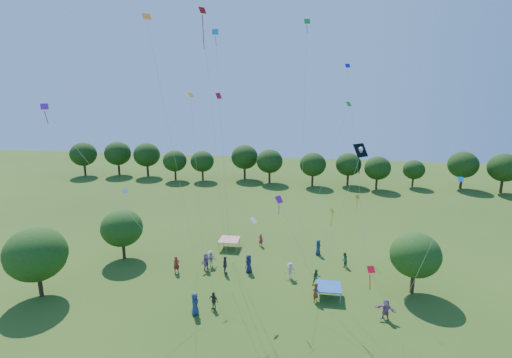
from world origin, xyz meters
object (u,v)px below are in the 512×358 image
at_px(tent_red_stripe, 229,240).
at_px(tent_blue, 328,287).
at_px(near_tree_west, 36,254).
at_px(near_tree_east, 415,255).
at_px(pirate_kite, 359,154).
at_px(near_tree_north, 122,228).
at_px(red_high_kite, 208,65).

distance_m(tent_red_stripe, tent_blue, 14.25).
bearing_deg(tent_blue, near_tree_west, -171.83).
xyz_separation_m(near_tree_east, tent_blue, (-7.52, -1.97, -2.66)).
relative_size(near_tree_west, pirate_kite, 0.50).
bearing_deg(near_tree_north, near_tree_east, -5.52).
distance_m(near_tree_east, tent_blue, 8.22).
xyz_separation_m(near_tree_west, red_high_kite, (13.59, 8.32, 16.05)).
xyz_separation_m(tent_blue, pirate_kite, (1.74, -1.82, 12.29)).
bearing_deg(near_tree_east, red_high_kite, 171.96).
height_order(near_tree_north, tent_red_stripe, near_tree_north).
relative_size(tent_red_stripe, red_high_kite, 0.09).
distance_m(near_tree_east, red_high_kite, 25.43).
bearing_deg(tent_red_stripe, tent_blue, -39.75).
height_order(tent_blue, red_high_kite, red_high_kite).
relative_size(tent_blue, red_high_kite, 0.09).
bearing_deg(red_high_kite, near_tree_west, -148.53).
bearing_deg(pirate_kite, tent_blue, 133.71).
bearing_deg(pirate_kite, tent_red_stripe, 139.27).
bearing_deg(near_tree_north, near_tree_west, -113.58).
relative_size(tent_red_stripe, pirate_kite, 0.17).
distance_m(near_tree_north, tent_red_stripe, 11.78).
bearing_deg(red_high_kite, pirate_kite, -25.79).
bearing_deg(near_tree_east, near_tree_north, 174.48).
bearing_deg(near_tree_west, near_tree_east, 9.68).
xyz_separation_m(near_tree_north, tent_red_stripe, (10.68, 4.33, -2.45)).
bearing_deg(near_tree_east, tent_blue, -165.35).
bearing_deg(near_tree_east, near_tree_west, -170.32).
distance_m(near_tree_east, pirate_kite, 11.86).
xyz_separation_m(near_tree_north, red_high_kite, (9.92, -0.10, 16.62)).
bearing_deg(pirate_kite, near_tree_east, 33.16).
bearing_deg(tent_red_stripe, pirate_kite, -40.73).
height_order(tent_red_stripe, pirate_kite, pirate_kite).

